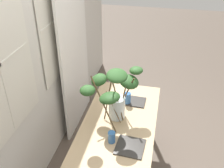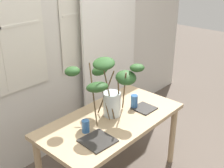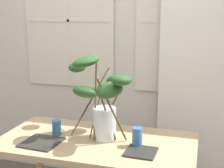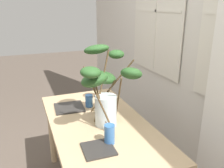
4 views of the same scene
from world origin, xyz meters
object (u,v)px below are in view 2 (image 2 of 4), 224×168
object	(u,v)px
drinking_glass_blue_right	(134,101)
plate_square_right	(144,108)
drinking_glass_blue_left	(86,126)
plate_square_left	(98,141)
vase_with_branches	(109,86)
dining_table	(112,127)

from	to	relation	value
drinking_glass_blue_right	plate_square_right	distance (m)	0.12
drinking_glass_blue_left	plate_square_left	distance (m)	0.19
vase_with_branches	drinking_glass_blue_right	size ratio (longest dim) A/B	4.77
dining_table	drinking_glass_blue_left	size ratio (longest dim) A/B	12.50
vase_with_branches	plate_square_right	world-z (taller)	vase_with_branches
drinking_glass_blue_left	drinking_glass_blue_right	distance (m)	0.64
dining_table	plate_square_right	size ratio (longest dim) A/B	7.11
dining_table	plate_square_right	xyz separation A→B (m)	(0.36, -0.12, 0.10)
drinking_glass_blue_left	plate_square_right	bearing A→B (deg)	-11.47
drinking_glass_blue_right	plate_square_left	bearing A→B (deg)	-168.54
drinking_glass_blue_right	drinking_glass_blue_left	bearing A→B (deg)	176.11
plate_square_left	plate_square_right	xyz separation A→B (m)	(0.71, 0.04, 0.00)
drinking_glass_blue_left	drinking_glass_blue_right	world-z (taller)	drinking_glass_blue_right
dining_table	plate_square_left	world-z (taller)	plate_square_left
drinking_glass_blue_right	plate_square_right	xyz separation A→B (m)	(0.05, -0.09, -0.06)
vase_with_branches	dining_table	bearing A→B (deg)	-109.44
plate_square_left	plate_square_right	size ratio (longest dim) A/B	1.26
drinking_glass_blue_right	dining_table	bearing A→B (deg)	174.93
dining_table	vase_with_branches	distance (m)	0.41
vase_with_branches	drinking_glass_blue_left	size ratio (longest dim) A/B	5.70
dining_table	vase_with_branches	bearing A→B (deg)	70.56
dining_table	plate_square_left	size ratio (longest dim) A/B	5.62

